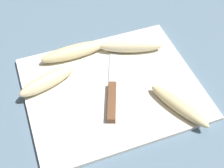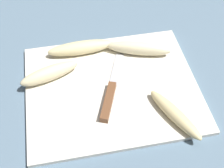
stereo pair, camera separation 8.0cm
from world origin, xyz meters
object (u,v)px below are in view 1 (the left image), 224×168
object	(u,v)px
banana_pale_long	(131,46)
knife	(112,96)
banana_cream_curved	(47,81)
banana_mellow_near	(179,106)
banana_soft_right	(74,52)

from	to	relation	value
banana_pale_long	knife	bearing A→B (deg)	-127.81
knife	banana_pale_long	distance (m)	0.18
banana_cream_curved	banana_mellow_near	distance (m)	0.34
knife	banana_pale_long	size ratio (longest dim) A/B	1.24
banana_cream_curved	banana_soft_right	bearing A→B (deg)	41.25
banana_cream_curved	banana_mellow_near	size ratio (longest dim) A/B	0.96
banana_cream_curved	knife	bearing A→B (deg)	-33.30
banana_mellow_near	banana_pale_long	xyz separation A→B (m)	(-0.03, 0.23, 0.00)
knife	banana_mellow_near	world-z (taller)	banana_mellow_near
banana_mellow_near	banana_cream_curved	bearing A→B (deg)	147.24
knife	banana_mellow_near	distance (m)	0.17
banana_pale_long	banana_soft_right	bearing A→B (deg)	167.64
banana_cream_curved	banana_soft_right	size ratio (longest dim) A/B	0.87
banana_mellow_near	banana_soft_right	bearing A→B (deg)	125.92
banana_pale_long	banana_soft_right	distance (m)	0.16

